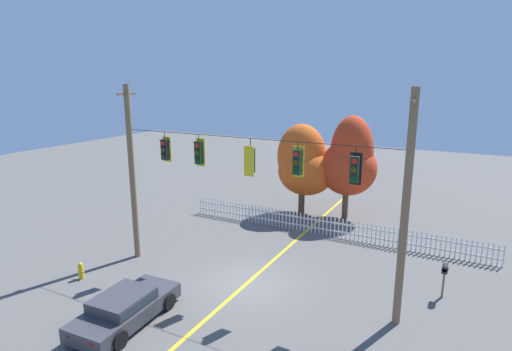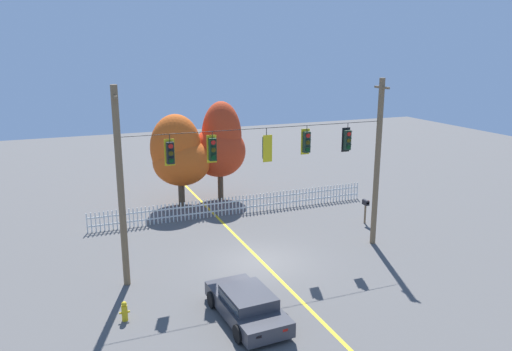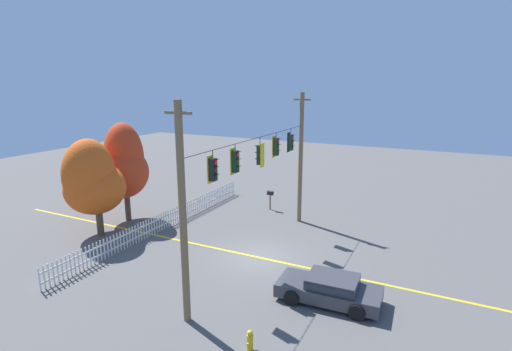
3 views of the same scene
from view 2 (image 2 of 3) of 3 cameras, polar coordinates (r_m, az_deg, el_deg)
ground at (r=23.79m, az=0.64°, el=-9.80°), size 80.00×80.00×0.00m
lane_centerline_stripe at (r=23.79m, az=0.64°, el=-9.79°), size 0.16×36.00×0.01m
signal_support_span at (r=22.40m, az=0.67°, el=0.20°), size 12.65×1.10×8.37m
traffic_signal_northbound_primary at (r=20.93m, az=-9.77°, el=2.58°), size 0.43×0.38×1.35m
traffic_signal_northbound_secondary at (r=21.37m, az=-4.99°, el=3.00°), size 0.43×0.38×1.38m
traffic_signal_southbound_primary at (r=22.22m, az=1.21°, el=3.17°), size 0.43×0.38×1.50m
traffic_signal_westbound_side at (r=23.06m, az=5.78°, el=3.83°), size 0.43×0.38×1.36m
traffic_signal_eastbound_side at (r=24.14m, az=10.37°, el=4.01°), size 0.43×0.38×1.40m
white_picket_fence at (r=30.16m, az=-2.30°, el=-3.40°), size 17.20×0.06×1.11m
autumn_maple_near_fence at (r=31.64m, az=-8.79°, el=2.34°), size 3.76×3.38×5.83m
autumn_maple_mid at (r=32.65m, az=-4.12°, el=3.49°), size 3.52×3.22×6.47m
parked_car at (r=18.92m, az=-1.02°, el=-14.46°), size 2.12×4.33×1.15m
fire_hydrant at (r=19.53m, az=-14.78°, el=-14.76°), size 0.38×0.22×0.76m
roadside_mailbox at (r=29.04m, az=12.41°, el=-3.20°), size 0.25×0.44×1.42m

